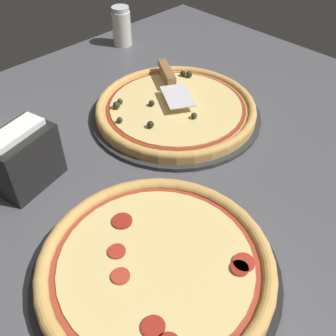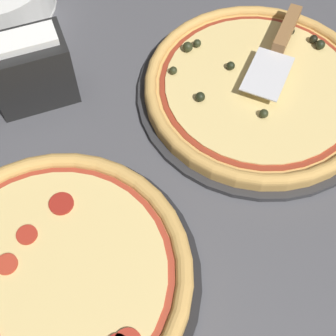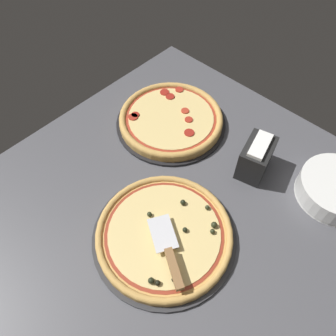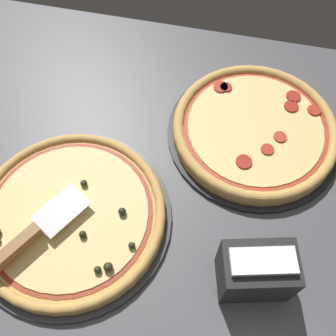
{
  "view_description": "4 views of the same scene",
  "coord_description": "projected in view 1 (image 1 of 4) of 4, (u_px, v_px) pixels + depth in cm",
  "views": [
    {
      "loc": [
        51.9,
        51.25,
        56.45
      ],
      "look_at": [
        10.42,
        9.35,
        3.0
      ],
      "focal_mm": 42.0,
      "sensor_mm": 36.0,
      "label": 1
    },
    {
      "loc": [
        14.52,
        46.11,
        63.64
      ],
      "look_at": [
        10.42,
        9.35,
        3.0
      ],
      "focal_mm": 50.0,
      "sensor_mm": 36.0,
      "label": 2
    },
    {
      "loc": [
        -35.45,
        -33.72,
        89.58
      ],
      "look_at": [
        10.42,
        9.35,
        3.0
      ],
      "focal_mm": 35.0,
      "sensor_mm": 36.0,
      "label": 3
    },
    {
      "loc": [
        19.67,
        -32.29,
        77.35
      ],
      "look_at": [
        10.42,
        9.35,
        3.0
      ],
      "focal_mm": 42.0,
      "sensor_mm": 36.0,
      "label": 4
    }
  ],
  "objects": [
    {
      "name": "parmesan_shaker",
      "position": [
        122.0,
        26.0,
        1.25
      ],
      "size": [
        5.93,
        5.93,
        12.12
      ],
      "color": "silver",
      "rests_on": "ground_plane"
    },
    {
      "name": "ground_plane",
      "position": [
        171.0,
        143.0,
        0.93
      ],
      "size": [
        128.59,
        115.31,
        3.6
      ],
      "primitive_type": "cube",
      "color": "#4C4C51"
    },
    {
      "name": "serving_spatula",
      "position": [
        169.0,
        78.0,
        1.01
      ],
      "size": [
        14.67,
        20.81,
        2.0
      ],
      "color": "silver",
      "rests_on": "pizza_front"
    },
    {
      "name": "pizza_pan_back",
      "position": [
        156.0,
        273.0,
        0.64
      ],
      "size": [
        40.74,
        40.74,
        1.0
      ],
      "primitive_type": "cylinder",
      "color": "black",
      "rests_on": "ground_plane"
    },
    {
      "name": "pizza_pan_front",
      "position": [
        176.0,
        114.0,
        0.98
      ],
      "size": [
        42.07,
        42.07,
        1.0
      ],
      "primitive_type": "cylinder",
      "color": "#2D2D30",
      "rests_on": "ground_plane"
    },
    {
      "name": "pizza_back",
      "position": [
        156.0,
        265.0,
        0.63
      ],
      "size": [
        38.3,
        38.3,
        3.38
      ],
      "color": "tan",
      "rests_on": "pizza_pan_back"
    },
    {
      "name": "pizza_front",
      "position": [
        176.0,
        108.0,
        0.97
      ],
      "size": [
        39.54,
        39.54,
        3.97
      ],
      "color": "tan",
      "rests_on": "pizza_pan_front"
    },
    {
      "name": "napkin_holder",
      "position": [
        23.0,
        158.0,
        0.77
      ],
      "size": [
        14.81,
        11.47,
        13.16
      ],
      "color": "black",
      "rests_on": "ground_plane"
    }
  ]
}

